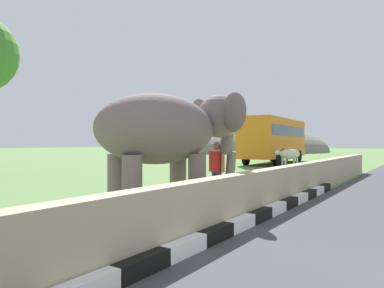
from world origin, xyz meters
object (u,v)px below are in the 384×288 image
cow_near (289,154)px  elephant (171,131)px  bus_orange (274,137)px  person_handler (217,168)px  cow_mid (282,153)px

cow_near → elephant: bearing=-171.6°
bus_orange → cow_near: 5.25m
person_handler → elephant: bearing=167.1°
elephant → bus_orange: bearing=14.0°
cow_near → person_handler: bearing=-169.2°
bus_orange → cow_near: bus_orange is taller
cow_mid → person_handler: bearing=-166.1°
bus_orange → cow_near: bearing=-148.4°
elephant → bus_orange: (20.12, 5.01, 0.17)m
elephant → bus_orange: 20.74m
elephant → cow_near: 15.97m
person_handler → cow_near: 14.40m
person_handler → cow_mid: (16.58, 4.10, -0.06)m
cow_near → cow_mid: bearing=29.7°
elephant → cow_near: size_ratio=2.29×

